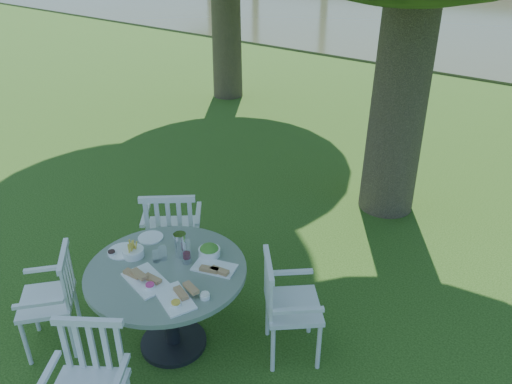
% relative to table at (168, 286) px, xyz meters
% --- Properties ---
extents(ground, '(140.00, 140.00, 0.00)m').
position_rel_table_xyz_m(ground, '(-0.16, 1.17, -0.62)').
color(ground, '#17370B').
rests_on(ground, ground).
extents(table, '(1.27, 1.27, 0.80)m').
position_rel_table_xyz_m(table, '(0.00, 0.00, 0.00)').
color(table, black).
rests_on(table, ground).
extents(chair_ne, '(0.64, 0.64, 0.93)m').
position_rel_table_xyz_m(chair_ne, '(0.77, 0.49, -0.08)').
color(chair_ne, silver).
rests_on(chair_ne, ground).
extents(chair_nw, '(0.70, 0.70, 1.01)m').
position_rel_table_xyz_m(chair_nw, '(-0.63, 0.65, -0.03)').
color(chair_nw, silver).
rests_on(chair_nw, ground).
extents(chair_sw, '(0.62, 0.62, 0.90)m').
position_rel_table_xyz_m(chair_sw, '(-0.75, -0.53, -0.09)').
color(chair_sw, silver).
rests_on(chair_sw, ground).
extents(chair_se, '(0.64, 0.63, 0.93)m').
position_rel_table_xyz_m(chair_se, '(0.19, -0.90, -0.08)').
color(chair_se, silver).
rests_on(chair_se, ground).
extents(tableware, '(1.10, 0.81, 0.21)m').
position_rel_table_xyz_m(tableware, '(-0.03, 0.07, 0.22)').
color(tableware, white).
rests_on(tableware, table).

